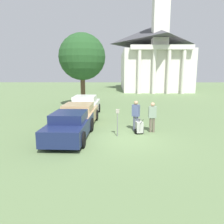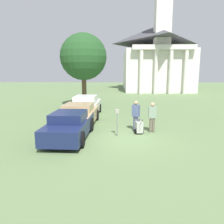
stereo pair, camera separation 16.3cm
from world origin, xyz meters
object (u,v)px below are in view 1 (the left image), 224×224
equipment_cart (139,127)px  parked_car_white (85,106)px  parking_meter (118,118)px  person_supervisor (152,115)px  church (152,57)px  parked_car_navy (70,126)px  parked_car_tan (79,115)px  person_worker (136,114)px

equipment_cart → parked_car_white: bearing=115.9°
parking_meter → person_supervisor: size_ratio=0.86×
equipment_cart → church: (5.78, 31.19, 5.74)m
parked_car_navy → parking_meter: size_ratio=3.20×
parked_car_tan → parked_car_white: size_ratio=1.02×
equipment_cart → parking_meter: bearing=-167.3°
parked_car_tan → church: church is taller
person_worker → person_supervisor: 0.95m
parked_car_navy → person_supervisor: (4.39, 1.19, 0.31)m
parked_car_navy → parking_meter: bearing=10.2°
parked_car_tan → person_worker: bearing=-17.8°
parked_car_navy → person_worker: 3.81m
parked_car_white → equipment_cart: bearing=-52.3°
person_supervisor → church: bearing=-99.0°
person_supervisor → equipment_cart: bearing=23.5°
parked_car_navy → equipment_cart: 3.74m
parked_car_white → equipment_cart: 6.21m
parked_car_white → parking_meter: bearing=-64.5°
person_worker → person_supervisor: (0.90, -0.30, -0.03)m
person_worker → parked_car_navy: bearing=51.0°
parked_car_tan → equipment_cart: 4.10m
equipment_cart → church: 32.24m
parked_car_white → person_worker: size_ratio=2.73×
parked_car_navy → parking_meter: 2.48m
parked_car_navy → parked_car_white: bearing=91.8°
parked_car_navy → church: size_ratio=0.19×
parked_car_navy → equipment_cart: bearing=15.1°
person_worker → church: bearing=-73.0°
parking_meter → person_worker: (1.07, 1.13, -0.01)m
person_supervisor → equipment_cart: person_supervisor is taller
person_worker → person_supervisor: person_worker is taller
parking_meter → person_supervisor: (1.97, 0.83, -0.04)m
parked_car_tan → church: 31.27m
parked_car_tan → equipment_cart: parked_car_tan is taller
parked_car_white → church: church is taller
person_supervisor → equipment_cart: size_ratio=1.70×
parked_car_tan → person_supervisor: bearing=-17.6°
person_supervisor → parked_car_white: bearing=-46.7°
parking_meter → equipment_cart: bearing=22.6°
parked_car_navy → church: (9.42, 32.05, 5.46)m
parked_car_tan → parked_car_navy: bearing=-88.2°
person_worker → church: church is taller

